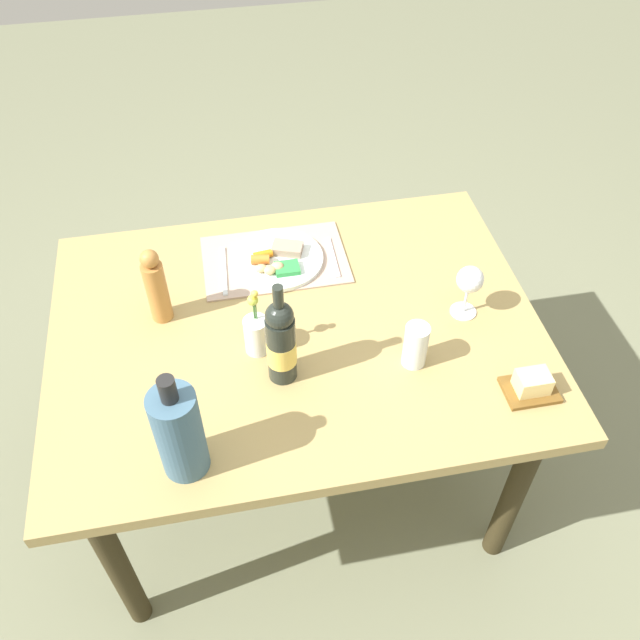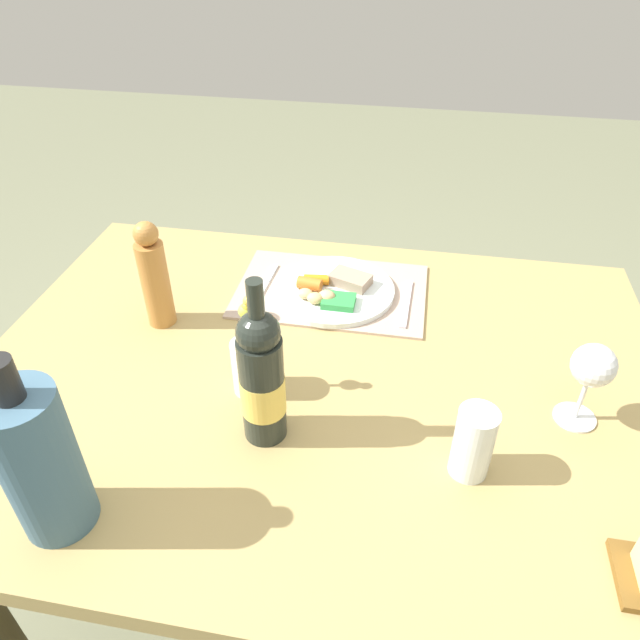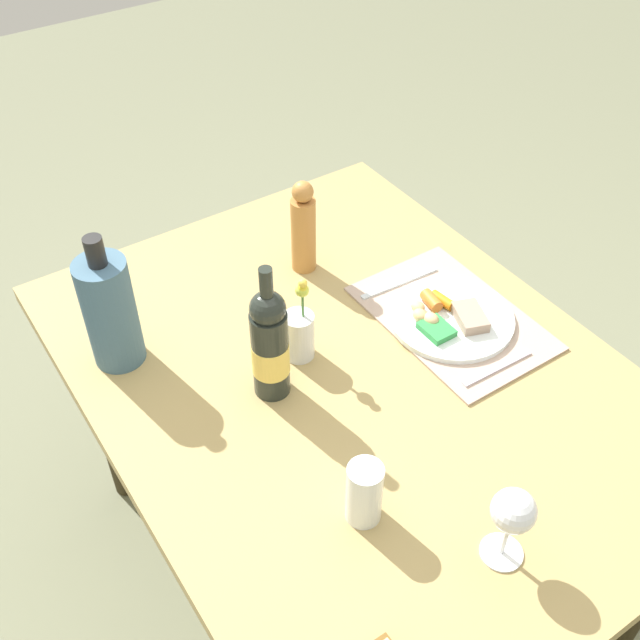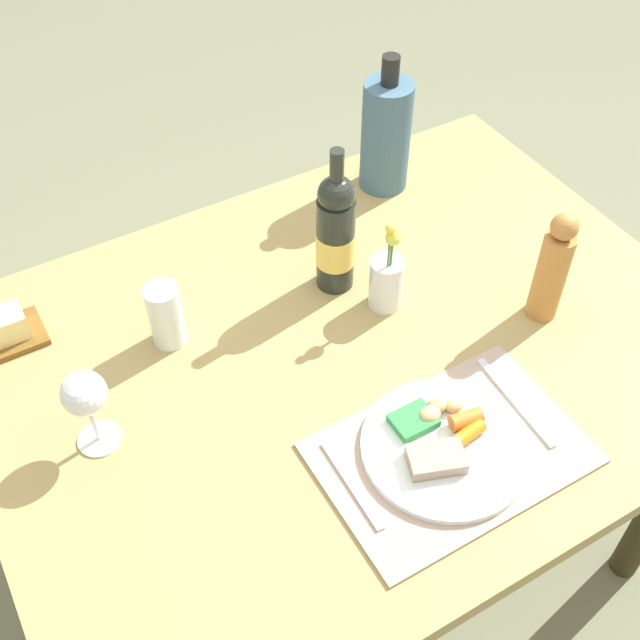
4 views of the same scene
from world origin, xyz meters
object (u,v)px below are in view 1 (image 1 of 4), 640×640
at_px(pepper_mill, 156,287).
at_px(knife, 224,271).
at_px(dining_table, 297,347).
at_px(water_tumbler, 415,347).
at_px(wine_glass, 470,281).
at_px(dinner_plate, 277,259).
at_px(butter_dish, 531,385).
at_px(wine_bottle, 281,342).
at_px(fork, 333,257).
at_px(flower_vase, 256,332).
at_px(cooler_bottle, 179,432).

bearing_deg(pepper_mill, knife, -141.29).
distance_m(dining_table, water_tumbler, 0.36).
distance_m(knife, water_tumbler, 0.62).
relative_size(dining_table, wine_glass, 8.27).
distance_m(dinner_plate, butter_dish, 0.80).
height_order(butter_dish, wine_bottle, wine_bottle).
distance_m(dinner_plate, fork, 0.16).
bearing_deg(knife, flower_vase, 103.90).
bearing_deg(dinner_plate, wine_glass, 147.99).
height_order(dining_table, butter_dish, butter_dish).
height_order(dining_table, pepper_mill, pepper_mill).
bearing_deg(wine_glass, pepper_mill, -9.66).
distance_m(wine_glass, wine_bottle, 0.53).
distance_m(pepper_mill, wine_bottle, 0.39).
bearing_deg(fork, pepper_mill, 17.47).
height_order(wine_glass, wine_bottle, wine_bottle).
bearing_deg(butter_dish, knife, -39.36).
height_order(dining_table, wine_bottle, wine_bottle).
xyz_separation_m(butter_dish, wine_bottle, (0.59, -0.17, 0.10)).
distance_m(wine_glass, water_tumbler, 0.24).
relative_size(wine_glass, cooler_bottle, 0.52).
bearing_deg(dining_table, knife, -55.39).
bearing_deg(dinner_plate, water_tumbler, 123.04).
bearing_deg(dining_table, fork, -121.62).
bearing_deg(flower_vase, fork, -130.47).
relative_size(dinner_plate, butter_dish, 2.08).
distance_m(knife, cooler_bottle, 0.65).
bearing_deg(dinner_plate, fork, 175.21).
height_order(fork, wine_bottle, wine_bottle).
relative_size(dinner_plate, fork, 1.54).
bearing_deg(knife, cooler_bottle, 80.33).
relative_size(dining_table, pepper_mill, 5.64).
distance_m(fork, cooler_bottle, 0.78).
xyz_separation_m(fork, wine_glass, (-0.31, 0.28, 0.11)).
bearing_deg(cooler_bottle, water_tumbler, -161.68).
height_order(fork, flower_vase, flower_vase).
bearing_deg(wine_bottle, knife, -74.74).
relative_size(dining_table, wine_bottle, 4.30).
xyz_separation_m(knife, flower_vase, (-0.06, 0.31, 0.05)).
bearing_deg(dinner_plate, butter_dish, 132.70).
relative_size(dinner_plate, knife, 1.32).
bearing_deg(cooler_bottle, flower_vase, -122.56).
bearing_deg(water_tumbler, wine_bottle, -3.65).
distance_m(fork, butter_dish, 0.69).
height_order(knife, flower_vase, flower_vase).
distance_m(knife, butter_dish, 0.91).
bearing_deg(butter_dish, fork, -56.58).
distance_m(knife, flower_vase, 0.32).
relative_size(knife, pepper_mill, 0.88).
distance_m(dinner_plate, flower_vase, 0.34).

